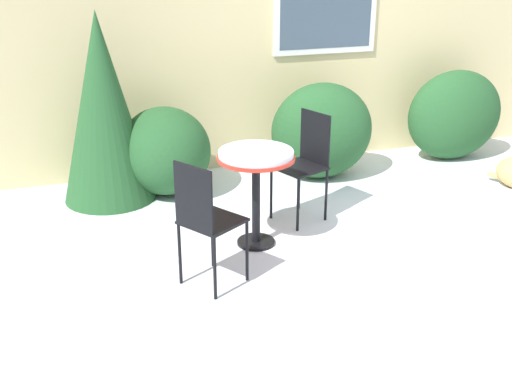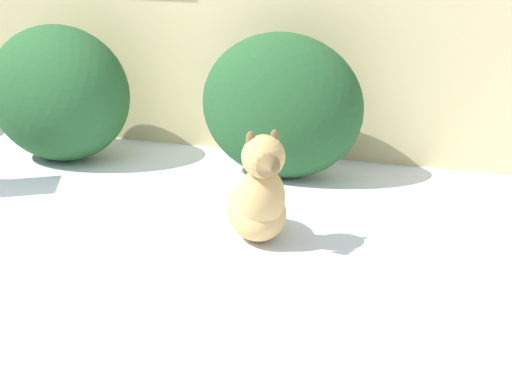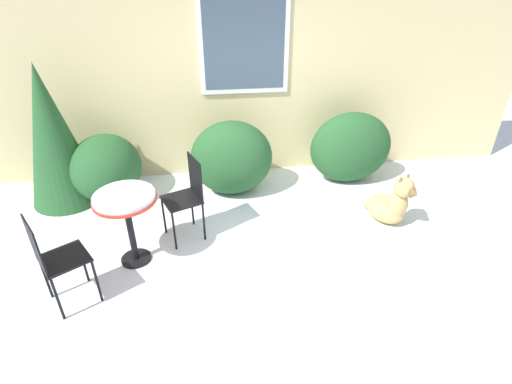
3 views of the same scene
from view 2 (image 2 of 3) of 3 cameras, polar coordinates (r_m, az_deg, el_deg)
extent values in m
ellipsoid|color=#235128|center=(5.89, -14.16, 6.95)|extent=(1.07, 0.78, 0.99)
ellipsoid|color=#235128|center=(5.35, 1.88, 6.23)|extent=(1.12, 0.62, 1.01)
ellipsoid|color=tan|center=(4.49, 0.00, -1.37)|extent=(0.54, 0.59, 0.32)
ellipsoid|color=tan|center=(4.30, 0.43, -0.41)|extent=(0.34, 0.33, 0.35)
sphere|color=tan|center=(4.19, 0.54, 2.59)|extent=(0.24, 0.24, 0.24)
cone|color=brown|center=(4.06, 1.01, 1.70)|extent=(0.15, 0.12, 0.13)
ellipsoid|color=brown|center=(4.16, -0.39, 3.76)|extent=(0.06, 0.05, 0.11)
ellipsoid|color=brown|center=(4.19, 1.36, 3.88)|extent=(0.06, 0.05, 0.11)
ellipsoid|color=tan|center=(4.73, -0.60, -1.32)|extent=(0.17, 0.23, 0.06)
camera|label=1|loc=(5.65, -85.37, 7.41)|focal=45.00mm
camera|label=3|loc=(3.38, -77.07, 22.08)|focal=28.00mm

